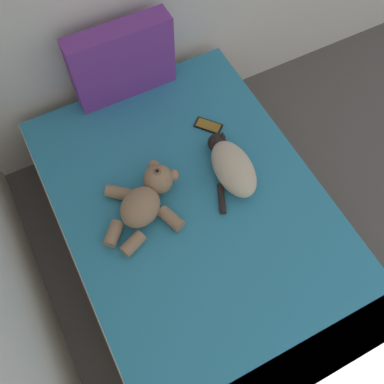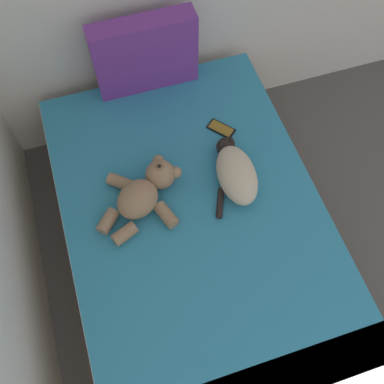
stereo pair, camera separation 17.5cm
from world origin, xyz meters
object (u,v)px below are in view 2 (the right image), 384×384
Objects in this scene: bed at (198,243)px; cell_phone at (221,129)px; cat at (235,172)px; teddy_bear at (144,192)px; patterned_cushion at (145,54)px.

bed is 12.81× the size of cell_phone.
bed is 0.45m from cat.
teddy_bear reaches higher than cat.
teddy_bear is 0.58m from cell_phone.
cat is at bearing -3.39° from teddy_bear.
cat is at bearing -97.28° from cell_phone.
teddy_bear is at bearing 136.18° from bed.
bed is 4.92× the size of cat.
cell_phone is (0.04, 0.32, -0.07)m from cat.
bed is at bearing -43.82° from teddy_bear.
teddy_bear is at bearing -106.09° from patterned_cushion.
patterned_cushion is at bearing 89.89° from bed.
cell_phone is at bearing 82.72° from cat.
cell_phone is (0.29, 0.49, 0.27)m from bed.
teddy_bear is (-0.21, 0.20, 0.33)m from bed.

